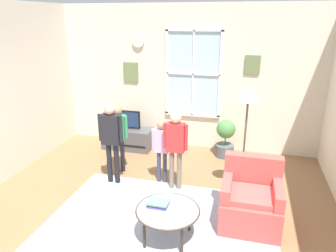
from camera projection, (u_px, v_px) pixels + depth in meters
ground_plane at (136, 238)px, 3.94m from camera, size 5.84×6.82×0.02m
back_wall at (188, 78)px, 6.36m from camera, size 5.24×0.17×2.87m
area_rug at (158, 229)px, 4.08m from camera, size 3.03×2.39×0.01m
tv_stand at (128, 138)px, 6.55m from camera, size 1.02×0.46×0.43m
television at (127, 119)px, 6.41m from camera, size 0.57×0.08×0.38m
armchair at (251, 201)px, 4.12m from camera, size 0.76×0.74×0.87m
coffee_table at (168, 211)px, 3.79m from camera, size 0.79×0.79×0.42m
book_stack at (158, 204)px, 3.84m from camera, size 0.26×0.19×0.06m
cup at (176, 211)px, 3.68m from camera, size 0.07×0.07×0.09m
remote_near_books at (166, 204)px, 3.88m from camera, size 0.06×0.14×0.02m
person_pink_shirt at (162, 144)px, 5.06m from camera, size 0.32×0.15×1.07m
person_green_shirt at (118, 131)px, 5.40m from camera, size 0.36×0.17×1.21m
person_black_shirt at (111, 134)px, 4.98m from camera, size 0.41×0.19×1.37m
person_red_shirt at (176, 142)px, 4.81m from camera, size 0.38×0.17×1.27m
potted_plant_by_window at (225, 137)px, 6.11m from camera, size 0.36×0.36×0.75m
floor_lamp at (248, 105)px, 4.38m from camera, size 0.32×0.32×1.73m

